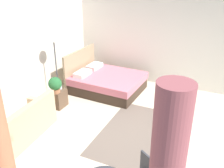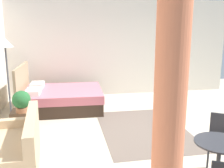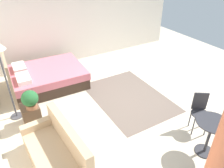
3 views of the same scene
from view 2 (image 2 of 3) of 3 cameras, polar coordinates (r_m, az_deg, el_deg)
The scene contains 12 objects.
ground_plane at distance 5.38m, azimuth 9.09°, elevation -10.37°, with size 9.16×9.75×0.02m, color beige.
wall_right at distance 7.95m, azimuth 2.07°, elevation 7.94°, with size 0.12×6.75×2.85m, color silver.
area_rug at distance 5.45m, azimuth 6.96°, elevation -9.85°, with size 2.42×1.71×0.01m, color #66564C.
bed at distance 6.74m, azimuth -11.40°, elevation -3.06°, with size 1.68×2.04×1.15m.
couch at distance 4.14m, azimuth -20.29°, elevation -13.93°, with size 1.62×0.81×0.83m.
nightstand at distance 5.46m, azimuth -19.21°, elevation -7.86°, with size 0.42×0.37×0.47m.
potted_plant at distance 5.23m, azimuth -19.30°, elevation -3.51°, with size 0.34×0.34×0.42m.
vase at distance 5.47m, azimuth -19.12°, elevation -4.20°, with size 0.10×0.10×0.19m.
floor_lamp at distance 5.62m, azimuth -22.38°, elevation 6.47°, with size 0.33×0.33×1.86m.
balcony_table at distance 3.47m, azimuth 22.39°, elevation -15.15°, with size 0.60×0.60×0.75m.
cafe_chair_near_couch at distance 4.07m, azimuth 22.62°, elevation -10.90°, with size 0.52×0.52×0.86m.
curtain_right at distance 2.13m, azimuth 12.43°, elevation -8.02°, with size 0.26×0.26×2.69m.
Camera 2 is at (-4.66, 1.70, 2.09)m, focal length 41.53 mm.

